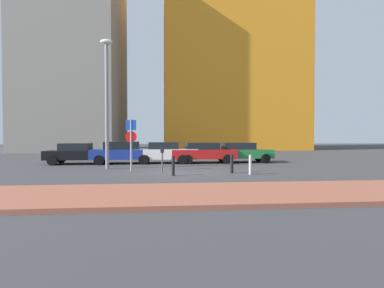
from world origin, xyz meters
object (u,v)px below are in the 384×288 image
(parked_car_white, at_px, (165,152))
(parking_meter, at_px, (162,156))
(street_lamp, at_px, (107,93))
(traffic_bollard_far, at_px, (173,166))
(traffic_bollard_mid, at_px, (250,165))
(parked_car_red, at_px, (203,152))
(parked_car_blue, at_px, (123,152))
(parked_car_green, at_px, (242,152))
(parked_car_black, at_px, (78,153))
(traffic_bollard_near, at_px, (232,164))
(parking_sign_post, at_px, (131,139))

(parked_car_white, relative_size, parking_meter, 3.38)
(street_lamp, bearing_deg, traffic_bollard_far, -42.84)
(parked_car_white, distance_m, traffic_bollard_mid, 7.98)
(parked_car_red, relative_size, traffic_bollard_far, 4.83)
(parked_car_blue, distance_m, parked_car_green, 8.46)
(parked_car_black, xyz_separation_m, parking_meter, (5.67, -5.53, 0.12))
(parking_meter, xyz_separation_m, traffic_bollard_far, (0.52, -1.27, -0.39))
(parked_car_blue, height_order, traffic_bollard_far, parked_car_blue)
(parked_car_black, relative_size, parked_car_red, 0.95)
(parked_car_blue, bearing_deg, parked_car_red, -0.40)
(parked_car_red, xyz_separation_m, street_lamp, (-6.04, -3.38, 3.60))
(parked_car_white, height_order, traffic_bollard_far, parked_car_white)
(parked_car_green, xyz_separation_m, parking_meter, (-5.74, -5.86, 0.10))
(parked_car_blue, xyz_separation_m, traffic_bollard_mid, (7.05, -6.76, -0.32))
(parked_car_blue, bearing_deg, street_lamp, -97.45)
(street_lamp, distance_m, traffic_bollard_mid, 9.07)
(traffic_bollard_near, bearing_deg, street_lamp, 157.91)
(parked_car_white, bearing_deg, parked_car_black, -178.90)
(parked_car_green, height_order, street_lamp, street_lamp)
(parked_car_blue, xyz_separation_m, traffic_bollard_far, (3.24, -6.84, -0.33))
(parking_meter, bearing_deg, traffic_bollard_far, -67.68)
(parking_meter, bearing_deg, parked_car_red, 62.58)
(traffic_bollard_mid, bearing_deg, parked_car_white, 120.98)
(parked_car_white, height_order, parked_car_red, parked_car_white)
(traffic_bollard_near, bearing_deg, parked_car_black, 146.48)
(parking_sign_post, relative_size, street_lamp, 0.38)
(parked_car_white, bearing_deg, traffic_bollard_mid, -59.02)
(parking_meter, height_order, traffic_bollard_mid, parking_meter)
(street_lamp, xyz_separation_m, traffic_bollard_far, (3.69, -3.42, -3.88))
(parked_car_red, xyz_separation_m, traffic_bollard_mid, (1.46, -6.72, -0.27))
(parked_car_black, bearing_deg, parking_sign_post, -50.00)
(parked_car_red, distance_m, street_lamp, 7.80)
(parking_meter, bearing_deg, parked_car_black, 135.72)
(traffic_bollard_far, bearing_deg, parked_car_white, 92.50)
(parked_car_blue, height_order, traffic_bollard_near, parked_car_blue)
(parked_car_blue, bearing_deg, parking_meter, -63.95)
(parked_car_black, height_order, traffic_bollard_mid, parked_car_black)
(street_lamp, relative_size, traffic_bollard_far, 7.88)
(parked_car_white, xyz_separation_m, traffic_bollard_near, (3.32, -6.21, -0.29))
(parked_car_red, height_order, parking_meter, parked_car_red)
(parked_car_blue, height_order, parked_car_green, parked_car_blue)
(parking_sign_post, height_order, traffic_bollard_far, parking_sign_post)
(parked_car_white, bearing_deg, parked_car_blue, -178.52)
(parked_car_white, bearing_deg, parked_car_green, 2.20)
(parked_car_green, height_order, parking_sign_post, parking_sign_post)
(parked_car_white, bearing_deg, traffic_bollard_far, -87.50)
(parked_car_red, distance_m, parking_meter, 6.23)
(parking_meter, relative_size, traffic_bollard_near, 1.37)
(parking_sign_post, height_order, parking_meter, parking_sign_post)
(parked_car_white, xyz_separation_m, parked_car_red, (2.65, -0.11, -0.01))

